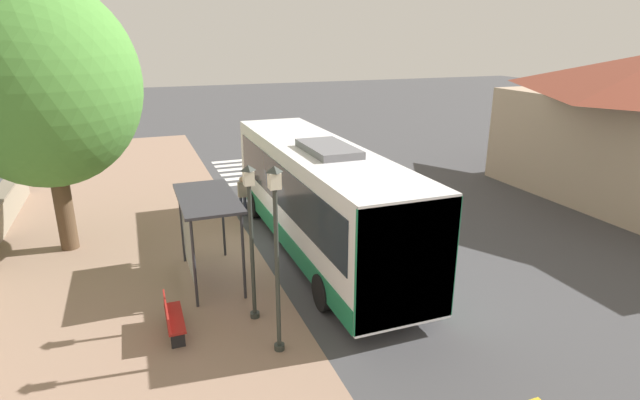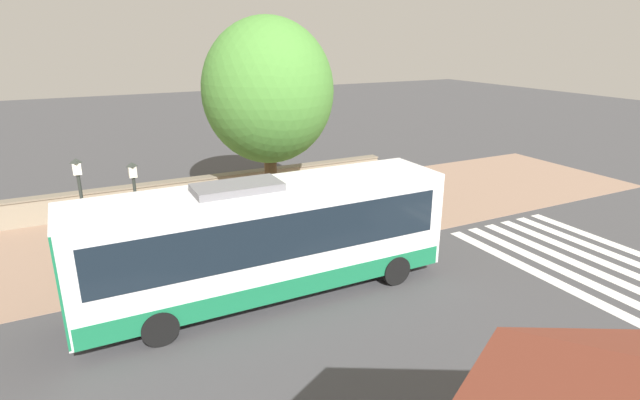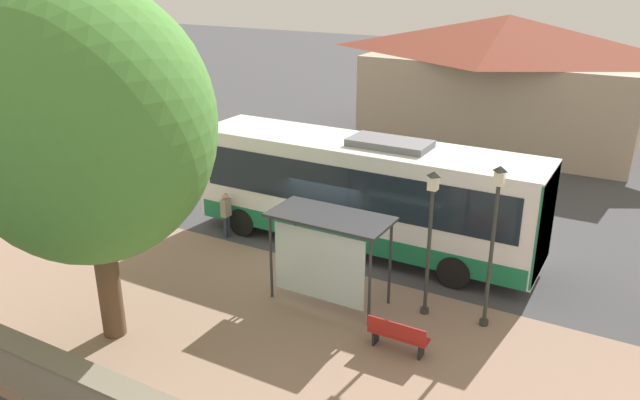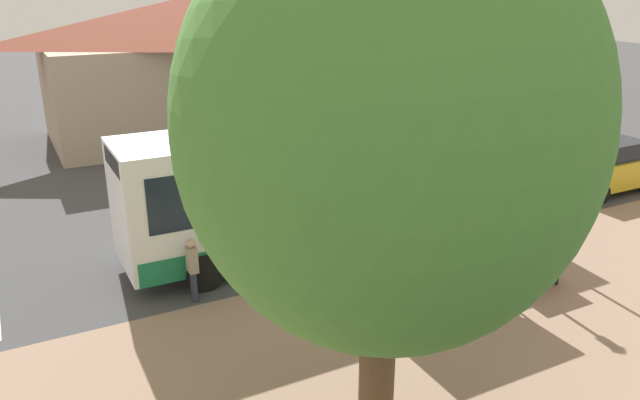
{
  "view_description": "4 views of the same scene",
  "coord_description": "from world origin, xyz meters",
  "views": [
    {
      "loc": [
        -3.53,
        -15.27,
        6.95
      ],
      "look_at": [
        1.75,
        -1.32,
        2.01
      ],
      "focal_mm": 28.0,
      "sensor_mm": 36.0,
      "label": 1
    },
    {
      "loc": [
        15.3,
        -5.75,
        7.9
      ],
      "look_at": [
        0.49,
        1.78,
        2.4
      ],
      "focal_mm": 28.0,
      "sensor_mm": 36.0,
      "label": 2
    },
    {
      "loc": [
        -15.36,
        -8.88,
        8.97
      ],
      "look_at": [
        0.67,
        0.16,
        1.91
      ],
      "focal_mm": 35.0,
      "sensor_mm": 36.0,
      "label": 3
    },
    {
      "loc": [
        -13.04,
        7.17,
        7.47
      ],
      "look_at": [
        -0.14,
        0.44,
        2.21
      ],
      "focal_mm": 35.0,
      "sensor_mm": 36.0,
      "label": 4
    }
  ],
  "objects": [
    {
      "name": "ground_plane",
      "position": [
        0.0,
        0.0,
        0.0
      ],
      "size": [
        120.0,
        120.0,
        0.0
      ],
      "primitive_type": "plane",
      "color": "#424244",
      "rests_on": "ground"
    },
    {
      "name": "sidewalk_plaza",
      "position": [
        -4.5,
        0.0,
        0.01
      ],
      "size": [
        9.0,
        44.0,
        0.02
      ],
      "color": "#937560",
      "rests_on": "ground"
    },
    {
      "name": "crosswalk_stripes",
      "position": [
        5.0,
        10.53,
        0.0
      ],
      "size": [
        9.0,
        5.25,
        0.01
      ],
      "color": "silver",
      "rests_on": "ground"
    },
    {
      "name": "stone_wall",
      "position": [
        -8.55,
        0.0,
        0.62
      ],
      "size": [
        0.6,
        20.0,
        1.23
      ],
      "color": "gray",
      "rests_on": "ground"
    },
    {
      "name": "bus",
      "position": [
        1.9,
        -0.78,
        1.97
      ],
      "size": [
        2.69,
        11.5,
        3.82
      ],
      "color": "white",
      "rests_on": "ground"
    },
    {
      "name": "bus_shelter",
      "position": [
        -1.93,
        -1.53,
        2.13
      ],
      "size": [
        1.6,
        3.33,
        2.6
      ],
      "color": "#2D2D33",
      "rests_on": "ground"
    },
    {
      "name": "pedestrian",
      "position": [
        0.3,
        3.65,
        0.95
      ],
      "size": [
        0.34,
        0.22,
        1.62
      ],
      "color": "#2D3347",
      "rests_on": "ground"
    },
    {
      "name": "bench",
      "position": [
        -3.14,
        -4.16,
        0.47
      ],
      "size": [
        0.4,
        1.51,
        0.88
      ],
      "color": "maroon",
      "rests_on": "ground"
    },
    {
      "name": "street_lamp_near",
      "position": [
        -0.91,
        -5.69,
        2.61
      ],
      "size": [
        0.28,
        0.28,
        4.41
      ],
      "color": "#2D332D",
      "rests_on": "ground"
    },
    {
      "name": "street_lamp_far",
      "position": [
        -1.11,
        -4.12,
        2.42
      ],
      "size": [
        0.28,
        0.28,
        4.08
      ],
      "color": "#2D332D",
      "rests_on": "ground"
    },
    {
      "name": "shade_tree",
      "position": [
        -5.97,
        2.46,
        5.51
      ],
      "size": [
        5.88,
        5.88,
        8.76
      ],
      "color": "brown",
      "rests_on": "ground"
    }
  ]
}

